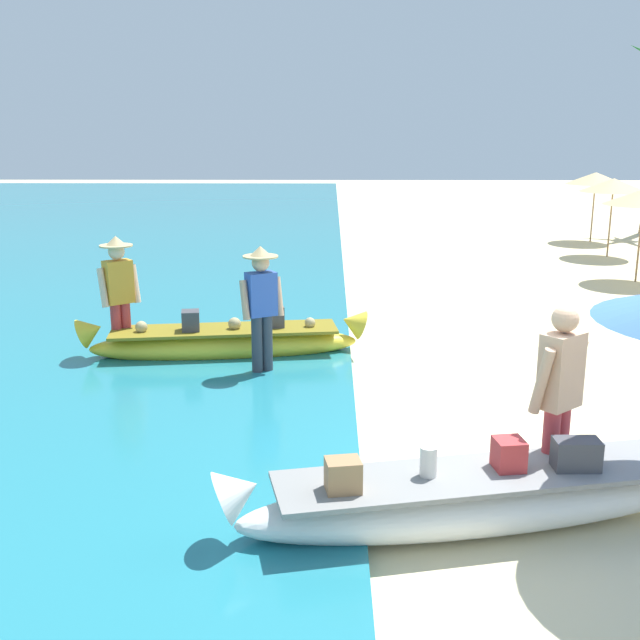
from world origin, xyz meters
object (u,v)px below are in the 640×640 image
person_vendor_hatted (261,303)px  boat_white_foreground (481,497)px  person_vendor_assistant (119,290)px  person_tourist_customer (559,394)px  boat_yellow_midground (225,342)px

person_vendor_hatted → boat_white_foreground: bearing=-61.3°
boat_white_foreground → person_vendor_assistant: 6.13m
person_tourist_customer → person_vendor_assistant: size_ratio=1.01×
person_vendor_hatted → boat_yellow_midground: bearing=127.2°
boat_yellow_midground → person_vendor_assistant: 1.60m
boat_white_foreground → boat_yellow_midground: boat_white_foreground is taller
boat_white_foreground → boat_yellow_midground: bearing=120.2°
boat_white_foreground → boat_yellow_midground: 5.25m
boat_white_foreground → boat_yellow_midground: size_ratio=1.06×
boat_yellow_midground → boat_white_foreground: bearing=-59.8°
person_tourist_customer → person_vendor_assistant: person_tourist_customer is taller
boat_yellow_midground → person_vendor_assistant: size_ratio=2.31×
person_vendor_hatted → person_tourist_customer: person_tourist_customer is taller
boat_white_foreground → person_vendor_assistant: (-4.07, 4.54, 0.71)m
person_vendor_assistant → boat_yellow_midground: bearing=0.0°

